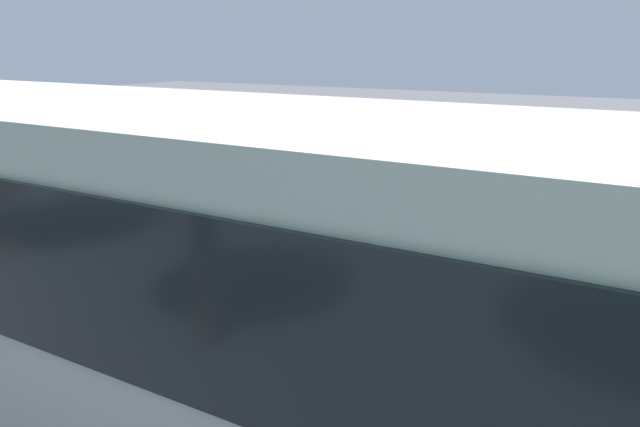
% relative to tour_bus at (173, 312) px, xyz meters
% --- Properties ---
extents(ground_plane, '(80.00, 80.00, 0.00)m').
position_rel_tour_bus_xyz_m(ground_plane, '(1.92, -5.43, -1.65)').
color(ground_plane, '#4C4C51').
extents(tour_bus, '(11.05, 2.81, 3.25)m').
position_rel_tour_bus_xyz_m(tour_bus, '(0.00, 0.00, 0.00)').
color(tour_bus, silver).
rests_on(tour_bus, ground_plane).
extents(spectator_far_left, '(0.57, 0.39, 1.74)m').
position_rel_tour_bus_xyz_m(spectator_far_left, '(-0.90, -2.76, -0.61)').
color(spectator_far_left, '#473823').
rests_on(spectator_far_left, ground_plane).
extents(spectator_left, '(0.58, 0.34, 1.69)m').
position_rel_tour_bus_xyz_m(spectator_left, '(0.14, -2.79, -0.64)').
color(spectator_left, '#473823').
rests_on(spectator_left, ground_plane).
extents(spectator_centre, '(0.57, 0.39, 1.65)m').
position_rel_tour_bus_xyz_m(spectator_centre, '(1.12, -2.45, -0.66)').
color(spectator_centre, black).
rests_on(spectator_centre, ground_plane).
extents(parked_motorcycle_silver, '(2.03, 0.72, 0.99)m').
position_rel_tour_bus_xyz_m(parked_motorcycle_silver, '(-1.30, -2.00, -1.16)').
color(parked_motorcycle_silver, black).
rests_on(parked_motorcycle_silver, ground_plane).
extents(stunt_motorcycle, '(2.02, 0.63, 1.69)m').
position_rel_tour_bus_xyz_m(stunt_motorcycle, '(5.19, -8.03, -0.64)').
color(stunt_motorcycle, black).
rests_on(stunt_motorcycle, ground_plane).
extents(traffic_cone, '(0.34, 0.34, 0.63)m').
position_rel_tour_bus_xyz_m(traffic_cone, '(2.64, -7.71, -1.34)').
color(traffic_cone, orange).
rests_on(traffic_cone, ground_plane).
extents(bay_line_a, '(0.20, 4.73, 0.01)m').
position_rel_tour_bus_xyz_m(bay_line_a, '(-0.11, -6.37, -1.64)').
color(bay_line_a, white).
rests_on(bay_line_a, ground_plane).
extents(bay_line_b, '(0.20, 4.64, 0.01)m').
position_rel_tour_bus_xyz_m(bay_line_b, '(2.68, -6.37, -1.64)').
color(bay_line_b, white).
rests_on(bay_line_b, ground_plane).
extents(bay_line_c, '(0.17, 3.53, 0.01)m').
position_rel_tour_bus_xyz_m(bay_line_c, '(5.46, -6.37, -1.64)').
color(bay_line_c, white).
rests_on(bay_line_c, ground_plane).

